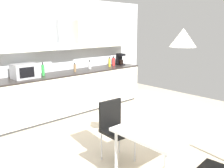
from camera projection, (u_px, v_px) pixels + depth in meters
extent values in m
cube|color=beige|center=(130.00, 163.00, 3.56)|extent=(8.03, 8.30, 0.02)
cube|color=silver|center=(34.00, 57.00, 5.29)|extent=(6.42, 0.10, 2.53)
cube|color=#333333|center=(70.00, 111.00, 5.70)|extent=(3.68, 0.60, 0.05)
cube|color=silver|center=(69.00, 92.00, 5.60)|extent=(3.83, 0.65, 0.84)
cube|color=#282321|center=(69.00, 73.00, 5.51)|extent=(3.85, 0.67, 0.03)
cube|color=silver|center=(23.00, 95.00, 4.52)|extent=(0.01, 0.01, 0.14)
cube|color=silver|center=(47.00, 91.00, 4.84)|extent=(0.01, 0.01, 0.14)
cube|color=silver|center=(68.00, 87.00, 5.15)|extent=(0.01, 0.01, 0.14)
cube|color=silver|center=(61.00, 60.00, 5.68)|extent=(3.83, 0.02, 0.47)
cube|color=silver|center=(13.00, 35.00, 4.71)|extent=(1.63, 0.34, 0.63)
cube|color=silver|center=(102.00, 34.00, 6.17)|extent=(1.63, 0.34, 0.63)
cube|color=#B7BABF|center=(64.00, 47.00, 5.48)|extent=(0.57, 0.40, 0.10)
cube|color=#B7BABF|center=(61.00, 33.00, 5.49)|extent=(0.20, 0.16, 0.58)
cube|color=#ADADB2|center=(25.00, 71.00, 4.82)|extent=(0.48, 0.34, 0.28)
cube|color=black|center=(27.00, 72.00, 4.67)|extent=(0.29, 0.01, 0.20)
cube|color=black|center=(121.00, 65.00, 6.57)|extent=(0.18, 0.18, 0.02)
cylinder|color=black|center=(121.00, 62.00, 6.55)|extent=(0.12, 0.12, 0.12)
cube|color=black|center=(119.00, 59.00, 6.59)|extent=(0.16, 0.08, 0.30)
cube|color=black|center=(121.00, 55.00, 6.51)|extent=(0.18, 0.16, 0.06)
cylinder|color=yellow|center=(109.00, 63.00, 6.28)|extent=(0.06, 0.06, 0.20)
cylinder|color=black|center=(109.00, 58.00, 6.26)|extent=(0.02, 0.02, 0.04)
cylinder|color=white|center=(90.00, 65.00, 5.94)|extent=(0.07, 0.07, 0.17)
cylinder|color=black|center=(90.00, 61.00, 5.91)|extent=(0.03, 0.03, 0.04)
cylinder|color=green|center=(43.00, 70.00, 5.10)|extent=(0.06, 0.06, 0.22)
cylinder|color=black|center=(43.00, 64.00, 5.07)|extent=(0.02, 0.02, 0.05)
cylinder|color=red|center=(113.00, 62.00, 6.46)|extent=(0.08, 0.08, 0.19)
cylinder|color=black|center=(113.00, 57.00, 6.43)|extent=(0.03, 0.03, 0.04)
cylinder|color=brown|center=(75.00, 68.00, 5.54)|extent=(0.06, 0.06, 0.17)
cylinder|color=black|center=(75.00, 63.00, 5.52)|extent=(0.02, 0.02, 0.04)
cube|color=white|center=(178.00, 122.00, 3.19)|extent=(1.63, 0.83, 0.04)
cylinder|color=silver|center=(116.00, 157.00, 3.02)|extent=(0.04, 0.04, 0.69)
cylinder|color=silver|center=(183.00, 125.00, 4.02)|extent=(0.04, 0.04, 0.69)
cube|color=black|center=(118.00, 131.00, 3.51)|extent=(0.42, 0.42, 0.04)
cube|color=black|center=(110.00, 113.00, 3.60)|extent=(0.38, 0.06, 0.40)
cylinder|color=silver|center=(135.00, 148.00, 3.54)|extent=(0.02, 0.02, 0.43)
cylinder|color=silver|center=(117.00, 155.00, 3.33)|extent=(0.02, 0.02, 0.43)
cylinder|color=silver|center=(119.00, 139.00, 3.80)|extent=(0.02, 0.02, 0.43)
cylinder|color=silver|center=(102.00, 146.00, 3.59)|extent=(0.02, 0.02, 0.43)
cone|color=silver|center=(183.00, 38.00, 2.96)|extent=(0.32, 0.32, 0.22)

